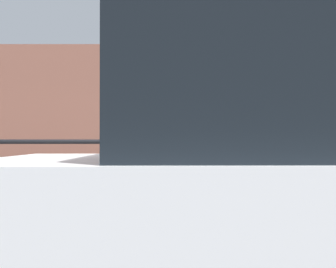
% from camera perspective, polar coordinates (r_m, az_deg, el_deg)
% --- Properties ---
extents(sidewalk_curb, '(36.00, 3.07, 0.12)m').
position_cam_1_polar(sidewalk_curb, '(5.59, -0.61, -12.88)').
color(sidewalk_curb, '#9E9B93').
rests_on(sidewalk_curb, ground).
extents(parking_meter, '(0.18, 0.19, 1.49)m').
position_cam_1_polar(parking_meter, '(4.45, 3.45, -0.96)').
color(parking_meter, slate).
rests_on(parking_meter, sidewalk_curb).
extents(pedestrian_at_meter, '(0.60, 0.43, 1.64)m').
position_cam_1_polar(pedestrian_at_meter, '(4.45, -2.87, -3.10)').
color(pedestrian_at_meter, '#1E233F').
rests_on(pedestrian_at_meter, sidewalk_curb).
extents(background_railing, '(24.06, 0.06, 1.13)m').
position_cam_1_polar(background_railing, '(6.77, -0.53, -3.27)').
color(background_railing, black).
rests_on(background_railing, sidewalk_curb).
extents(backdrop_wall, '(32.00, 0.50, 2.92)m').
position_cam_1_polar(backdrop_wall, '(9.23, -0.44, 0.60)').
color(backdrop_wall, brown).
rests_on(backdrop_wall, ground).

